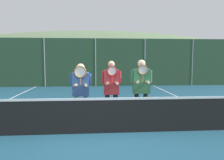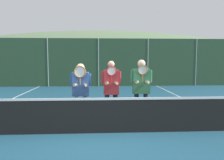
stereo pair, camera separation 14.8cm
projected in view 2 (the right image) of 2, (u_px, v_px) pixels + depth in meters
name	position (u px, v px, depth m)	size (l,w,h in m)	color
ground_plane	(96.00, 133.00, 5.52)	(120.00, 120.00, 0.00)	navy
hill_distant	(100.00, 66.00, 60.05)	(92.77, 51.54, 18.04)	#5B7551
clubhouse_building	(114.00, 61.00, 22.68)	(20.70, 5.50, 3.23)	#9EA3A8
fence_back	(98.00, 62.00, 15.00)	(20.67, 0.06, 3.28)	gray
tennis_net	(96.00, 115.00, 5.48)	(10.91, 0.09, 1.01)	gray
court_line_right_sideline	(199.00, 106.00, 8.72)	(0.05, 16.00, 0.01)	white
player_leftmost	(81.00, 88.00, 6.15)	(0.60, 0.34, 1.75)	white
player_center_left	(111.00, 88.00, 6.17)	(0.56, 0.34, 1.82)	#232838
player_center_right	(141.00, 86.00, 6.24)	(0.62, 0.34, 1.85)	#232838
car_far_left	(12.00, 70.00, 17.85)	(4.23, 2.03, 1.88)	slate
car_left_of_center	(73.00, 71.00, 17.98)	(4.13, 1.94, 1.65)	slate
car_center	(131.00, 70.00, 18.35)	(4.14, 1.93, 1.86)	maroon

